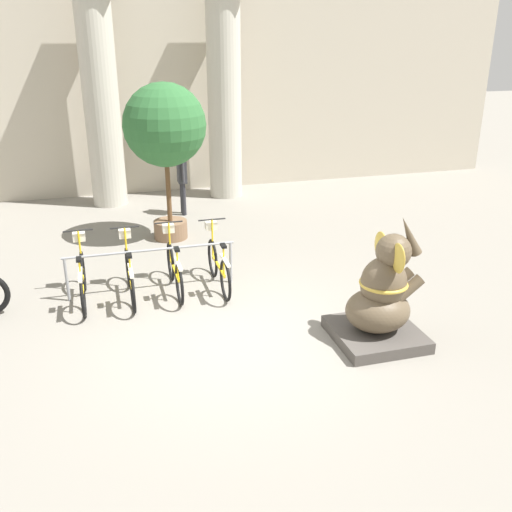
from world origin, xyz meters
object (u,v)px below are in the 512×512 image
(bicycle_1, at_px, (130,274))
(elephant_statue, at_px, (381,300))
(bicycle_2, at_px, (174,268))
(potted_tree, at_px, (165,129))
(person_pedestrian, at_px, (182,175))
(bicycle_0, at_px, (82,278))
(bicycle_3, at_px, (218,264))

(bicycle_1, xyz_separation_m, elephant_statue, (3.34, -2.38, 0.21))
(bicycle_2, height_order, potted_tree, potted_tree)
(elephant_statue, xyz_separation_m, person_pedestrian, (-1.76, 6.78, 0.33))
(bicycle_0, bearing_deg, potted_tree, 56.54)
(bicycle_1, bearing_deg, potted_tree, 69.26)
(bicycle_0, distance_m, elephant_statue, 4.76)
(bicycle_3, xyz_separation_m, elephant_statue, (1.84, -2.41, 0.21))
(bicycle_2, relative_size, potted_tree, 0.53)
(elephant_statue, bearing_deg, potted_tree, 113.99)
(elephant_statue, height_order, potted_tree, potted_tree)
(elephant_statue, relative_size, potted_tree, 0.58)
(bicycle_2, bearing_deg, bicycle_3, -3.66)
(bicycle_2, distance_m, person_pedestrian, 4.43)
(bicycle_0, bearing_deg, person_pedestrian, 61.82)
(bicycle_0, relative_size, bicycle_3, 1.00)
(bicycle_1, xyz_separation_m, person_pedestrian, (1.58, 4.39, 0.54))
(bicycle_3, bearing_deg, bicycle_0, 179.48)
(bicycle_0, xyz_separation_m, person_pedestrian, (2.33, 4.35, 0.54))
(bicycle_2, distance_m, potted_tree, 3.30)
(potted_tree, bearing_deg, bicycle_3, -80.58)
(potted_tree, bearing_deg, bicycle_1, -110.74)
(potted_tree, bearing_deg, bicycle_0, -123.46)
(bicycle_0, xyz_separation_m, elephant_statue, (4.08, -2.43, 0.21))
(elephant_statue, bearing_deg, bicycle_1, 144.43)
(bicycle_0, bearing_deg, bicycle_1, -3.46)
(bicycle_0, bearing_deg, elephant_statue, -30.75)
(bicycle_1, relative_size, person_pedestrian, 1.07)
(bicycle_1, xyz_separation_m, bicycle_3, (1.50, 0.02, 0.00))
(bicycle_2, relative_size, elephant_statue, 0.92)
(person_pedestrian, xyz_separation_m, potted_tree, (-0.53, -1.63, 1.36))
(bicycle_2, xyz_separation_m, potted_tree, (0.30, 2.69, 1.89))
(bicycle_0, relative_size, elephant_statue, 0.92)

